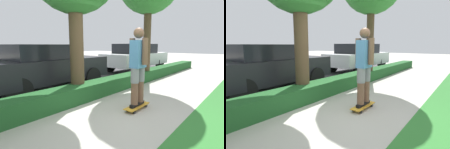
% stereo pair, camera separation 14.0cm
% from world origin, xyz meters
% --- Properties ---
extents(ground_plane, '(60.00, 60.00, 0.00)m').
position_xyz_m(ground_plane, '(0.00, 0.00, 0.00)').
color(ground_plane, '#ADA89E').
extents(street_asphalt, '(18.69, 5.00, 0.01)m').
position_xyz_m(street_asphalt, '(0.00, 4.20, 0.00)').
color(street_asphalt, '#38383A').
rests_on(street_asphalt, ground_plane).
extents(hedge_row, '(18.69, 0.60, 0.43)m').
position_xyz_m(hedge_row, '(0.00, 1.60, 0.22)').
color(hedge_row, '#1E5123').
rests_on(hedge_row, ground_plane).
extents(skateboard, '(0.78, 0.24, 0.09)m').
position_xyz_m(skateboard, '(0.45, 0.06, 0.07)').
color(skateboard, gold).
rests_on(skateboard, ground_plane).
extents(skater_person, '(0.51, 0.46, 1.77)m').
position_xyz_m(skater_person, '(0.45, 0.06, 1.04)').
color(skater_person, black).
rests_on(skater_person, skateboard).
extents(parked_car_middle, '(4.20, 2.03, 1.51)m').
position_xyz_m(parked_car_middle, '(0.12, 3.45, 0.80)').
color(parked_car_middle, black).
rests_on(parked_car_middle, ground_plane).
extents(parked_car_rear, '(4.46, 1.98, 1.55)m').
position_xyz_m(parked_car_rear, '(5.81, 3.41, 0.83)').
color(parked_car_rear, silver).
rests_on(parked_car_rear, ground_plane).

